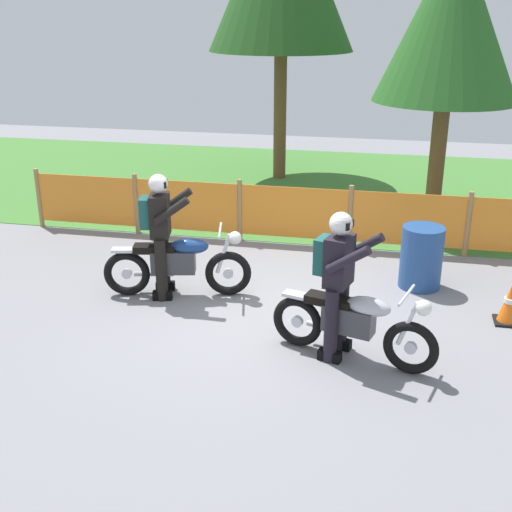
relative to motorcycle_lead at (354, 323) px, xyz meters
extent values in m
cube|color=gray|center=(-1.21, 0.96, -0.45)|extent=(24.00, 24.00, 0.02)
cube|color=#427A33|center=(-1.21, 7.25, -0.44)|extent=(24.00, 7.34, 0.01)
cylinder|color=#997547|center=(-5.76, 3.58, 0.08)|extent=(0.08, 0.08, 1.05)
cylinder|color=#997547|center=(-3.94, 3.58, 0.08)|extent=(0.08, 0.08, 1.05)
cylinder|color=#997547|center=(-2.12, 3.58, 0.08)|extent=(0.08, 0.08, 1.05)
cylinder|color=#997547|center=(-0.30, 3.58, 0.08)|extent=(0.08, 0.08, 1.05)
cylinder|color=#997547|center=(1.52, 3.58, 0.08)|extent=(0.08, 0.08, 1.05)
cube|color=orange|center=(-4.85, 3.58, 0.10)|extent=(1.74, 0.02, 0.85)
cube|color=orange|center=(-3.03, 3.58, 0.10)|extent=(1.74, 0.02, 0.85)
cube|color=orange|center=(-1.21, 3.58, 0.10)|extent=(1.74, 0.02, 0.85)
cube|color=orange|center=(0.61, 3.58, 0.10)|extent=(1.74, 0.02, 0.85)
cylinder|color=brown|center=(-2.21, 7.90, 0.95)|extent=(0.28, 0.28, 2.78)
cylinder|color=brown|center=(1.07, 5.32, 0.64)|extent=(0.28, 0.28, 2.16)
cone|color=#286023|center=(1.07, 5.32, 3.07)|extent=(2.44, 2.44, 2.71)
torus|color=black|center=(0.62, -0.18, -0.14)|extent=(0.61, 0.27, 0.61)
cylinder|color=silver|center=(0.62, -0.18, -0.14)|extent=(0.14, 0.09, 0.13)
torus|color=black|center=(-0.65, 0.18, -0.14)|extent=(0.61, 0.27, 0.61)
cylinder|color=silver|center=(-0.65, 0.18, -0.14)|extent=(0.14, 0.09, 0.13)
cube|color=#38383D|center=(-0.06, 0.01, 0.03)|extent=(0.61, 0.37, 0.30)
ellipsoid|color=#B7B7C1|center=(0.15, -0.05, 0.24)|extent=(0.54, 0.35, 0.21)
cube|color=black|center=(-0.29, 0.08, 0.21)|extent=(0.57, 0.35, 0.09)
cube|color=silver|center=(-0.65, 0.18, 0.19)|extent=(0.37, 0.24, 0.04)
cylinder|color=silver|center=(0.57, -0.17, 0.13)|extent=(0.23, 0.11, 0.54)
sphere|color=white|center=(0.72, -0.21, 0.35)|extent=(0.21, 0.21, 0.17)
cylinder|color=silver|center=(0.53, -0.15, 0.46)|extent=(0.19, 0.55, 0.03)
cylinder|color=silver|center=(-0.29, 0.22, -0.20)|extent=(0.52, 0.21, 0.07)
torus|color=black|center=(-1.78, 1.40, -0.13)|extent=(0.64, 0.24, 0.63)
cylinder|color=silver|center=(-1.78, 1.40, -0.13)|extent=(0.15, 0.09, 0.14)
torus|color=black|center=(-3.12, 1.11, -0.13)|extent=(0.64, 0.24, 0.63)
cylinder|color=silver|center=(-3.12, 1.11, -0.13)|extent=(0.15, 0.09, 0.14)
cube|color=#38383D|center=(-2.49, 1.24, 0.05)|extent=(0.62, 0.36, 0.31)
ellipsoid|color=navy|center=(-2.27, 1.29, 0.26)|extent=(0.55, 0.34, 0.22)
cube|color=black|center=(-2.73, 1.19, 0.23)|extent=(0.58, 0.33, 0.10)
cube|color=silver|center=(-3.12, 1.11, 0.21)|extent=(0.38, 0.23, 0.04)
cylinder|color=silver|center=(-1.83, 1.38, 0.15)|extent=(0.23, 0.10, 0.56)
sphere|color=white|center=(-1.68, 1.42, 0.38)|extent=(0.21, 0.21, 0.18)
cylinder|color=silver|center=(-1.87, 1.38, 0.49)|extent=(0.16, 0.58, 0.03)
cylinder|color=silver|center=(-2.81, 1.31, -0.19)|extent=(0.54, 0.18, 0.07)
cylinder|color=black|center=(-0.15, 0.21, -0.01)|extent=(0.19, 0.19, 0.86)
cube|color=black|center=(-0.15, 0.21, -0.38)|extent=(0.28, 0.18, 0.12)
cylinder|color=black|center=(-0.24, -0.10, -0.01)|extent=(0.19, 0.19, 0.86)
cube|color=black|center=(-0.24, -0.10, -0.38)|extent=(0.28, 0.18, 0.12)
cube|color=black|center=(-0.19, 0.05, 0.70)|extent=(0.33, 0.41, 0.56)
cylinder|color=black|center=(0.04, 0.22, 0.82)|extent=(0.49, 0.23, 0.38)
cylinder|color=black|center=(-0.08, -0.21, 0.82)|extent=(0.49, 0.23, 0.38)
sphere|color=white|center=(-0.19, 0.05, 1.12)|extent=(0.31, 0.31, 0.25)
cube|color=black|center=(-0.10, 0.03, 1.12)|extent=(0.08, 0.18, 0.08)
cube|color=#194C47|center=(-0.36, 0.10, 0.74)|extent=(0.23, 0.31, 0.40)
cylinder|color=black|center=(-2.67, 1.37, -0.01)|extent=(0.18, 0.18, 0.86)
cube|color=black|center=(-2.67, 1.37, -0.38)|extent=(0.28, 0.16, 0.12)
cylinder|color=black|center=(-2.60, 1.05, -0.01)|extent=(0.18, 0.18, 0.86)
cube|color=black|center=(-2.60, 1.05, -0.38)|extent=(0.28, 0.16, 0.12)
cube|color=black|center=(-2.64, 1.21, 0.70)|extent=(0.31, 0.40, 0.56)
cylinder|color=black|center=(-2.51, 1.46, 0.82)|extent=(0.49, 0.20, 0.38)
cylinder|color=black|center=(-2.42, 1.03, 0.82)|extent=(0.49, 0.20, 0.38)
sphere|color=white|center=(-2.64, 1.21, 1.12)|extent=(0.30, 0.30, 0.25)
cube|color=black|center=(-2.54, 1.23, 1.12)|extent=(0.07, 0.18, 0.08)
cube|color=#194C47|center=(-2.80, 1.17, 0.74)|extent=(0.22, 0.31, 0.40)
cube|color=black|center=(1.84, 1.29, -0.43)|extent=(0.32, 0.32, 0.03)
cone|color=orange|center=(1.84, 1.29, -0.16)|extent=(0.26, 0.26, 0.50)
cylinder|color=white|center=(1.84, 1.29, -0.14)|extent=(0.15, 0.15, 0.06)
cylinder|color=navy|center=(0.78, 2.22, 0.00)|extent=(0.58, 0.58, 0.88)
camera|label=1|loc=(0.27, -6.54, 3.29)|focal=45.97mm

